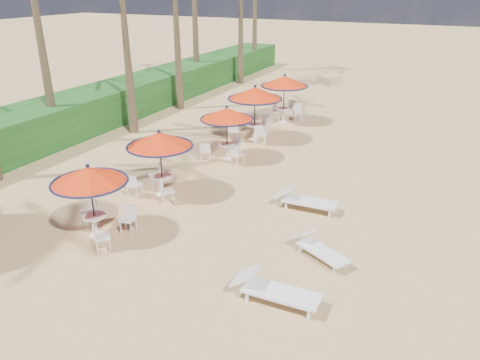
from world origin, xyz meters
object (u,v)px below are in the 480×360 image
object	(u,v)px
station_2	(227,120)
station_4	(285,87)
station_3	(255,100)
lounger_far	(304,199)
station_0	(92,184)
station_1	(158,148)
lounger_near	(272,289)
lounger_mid	(318,247)

from	to	relation	value
station_2	station_4	world-z (taller)	station_4
station_3	lounger_far	xyz separation A→B (m)	(4.51, -6.03, -1.61)
station_3	station_0	bearing A→B (deg)	-92.73
station_1	lounger_near	bearing A→B (deg)	-33.69
station_3	lounger_far	distance (m)	7.70
station_2	station_1	bearing A→B (deg)	-96.38
station_3	lounger_far	bearing A→B (deg)	-53.18
station_2	lounger_mid	world-z (taller)	station_2
station_4	lounger_far	xyz separation A→B (m)	(4.34, -9.62, -1.56)
station_1	lounger_near	world-z (taller)	station_1
station_2	lounger_mid	bearing A→B (deg)	-44.96
station_4	lounger_mid	distance (m)	13.64
station_0	lounger_mid	distance (m)	6.70
station_1	station_4	xyz separation A→B (m)	(0.63, 10.74, 0.13)
lounger_mid	lounger_far	world-z (taller)	lounger_far
station_3	lounger_near	xyz separation A→B (m)	(5.43, -11.07, -1.59)
station_0	station_3	bearing A→B (deg)	87.27
station_0	lounger_far	size ratio (longest dim) A/B	1.09
station_4	station_2	bearing A→B (deg)	-91.33
lounger_mid	station_1	bearing A→B (deg)	-165.40
lounger_mid	station_3	bearing A→B (deg)	152.38
station_3	station_1	bearing A→B (deg)	-93.67
station_0	station_4	bearing A→B (deg)	87.29
station_1	lounger_far	world-z (taller)	station_1
station_1	lounger_mid	world-z (taller)	station_1
station_3	station_2	bearing A→B (deg)	-89.67
station_4	lounger_far	world-z (taller)	station_4
station_3	station_4	bearing A→B (deg)	87.34
station_1	lounger_far	size ratio (longest dim) A/B	1.14
lounger_far	lounger_near	bearing A→B (deg)	-81.71
station_4	lounger_near	xyz separation A→B (m)	(5.26, -14.66, -1.54)
station_2	lounger_near	xyz separation A→B (m)	(5.41, -8.17, -1.36)
lounger_far	station_4	bearing A→B (deg)	112.29
lounger_mid	station_4	bearing A→B (deg)	143.28
lounger_mid	lounger_far	bearing A→B (deg)	144.82
station_0	station_2	size ratio (longest dim) A/B	0.99
station_3	lounger_mid	size ratio (longest dim) A/B	1.42
station_2	station_4	bearing A→B (deg)	88.67
station_4	lounger_mid	bearing A→B (deg)	-65.27
station_0	lounger_near	distance (m)	6.11
station_0	lounger_far	distance (m)	6.79
station_1	station_4	bearing A→B (deg)	86.67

